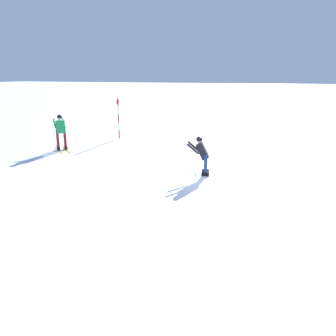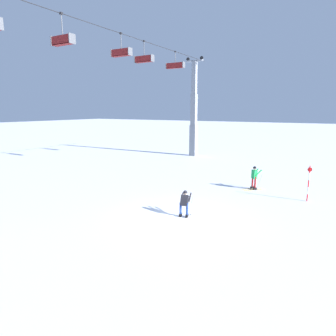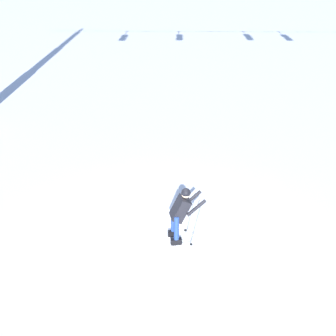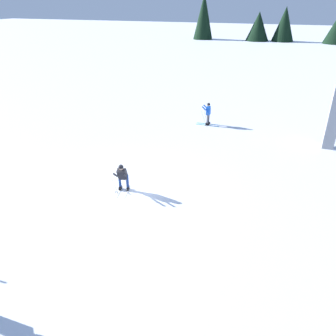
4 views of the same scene
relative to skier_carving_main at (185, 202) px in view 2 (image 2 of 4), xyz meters
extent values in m
plane|color=white|center=(-0.38, 0.20, -0.86)|extent=(260.00, 260.00, 0.00)
cube|color=white|center=(-0.19, 0.15, -0.85)|extent=(1.67, 0.46, 0.01)
cube|color=black|center=(-0.19, 0.15, -0.77)|extent=(0.30, 0.17, 0.16)
cylinder|color=navy|center=(-0.19, 0.15, -0.36)|extent=(0.13, 0.13, 0.66)
cube|color=white|center=(-0.10, -0.22, -0.85)|extent=(1.67, 0.46, 0.01)
cube|color=black|center=(-0.10, -0.22, -0.77)|extent=(0.30, 0.17, 0.16)
cylinder|color=navy|center=(-0.10, -0.22, -0.36)|extent=(0.13, 0.13, 0.66)
cube|color=black|center=(-0.01, 0.00, 0.08)|extent=(0.58, 0.52, 0.66)
sphere|color=beige|center=(0.12, 0.03, 0.49)|extent=(0.22, 0.22, 0.22)
sphere|color=black|center=(0.12, 0.03, 0.52)|extent=(0.24, 0.24, 0.24)
cylinder|color=black|center=(0.28, 0.30, 0.20)|extent=(0.50, 0.19, 0.44)
cylinder|color=gray|center=(0.31, 0.35, -0.41)|extent=(0.43, 0.23, 1.14)
cylinder|color=black|center=(0.13, 0.36, -0.81)|extent=(0.07, 0.07, 0.01)
cylinder|color=black|center=(0.38, -0.15, 0.20)|extent=(0.50, 0.19, 0.44)
cylinder|color=gray|center=(0.43, -0.19, -0.41)|extent=(0.48, 0.03, 1.14)
cylinder|color=black|center=(0.27, -0.27, -0.81)|extent=(0.07, 0.07, 0.01)
cube|color=gray|center=(20.79, 9.57, 1.12)|extent=(0.82, 0.82, 3.97)
cube|color=gray|center=(20.79, 9.57, 5.09)|extent=(0.69, 0.69, 3.97)
cube|color=gray|center=(20.79, 9.57, 9.06)|extent=(0.55, 0.55, 3.97)
cube|color=gray|center=(20.79, 9.57, 11.13)|extent=(0.28, 2.24, 0.18)
cylinder|color=black|center=(20.79, 10.50, 11.38)|extent=(0.10, 0.44, 0.44)
cylinder|color=black|center=(20.79, 8.63, 11.38)|extent=(0.10, 0.44, 0.44)
cylinder|color=black|center=(5.77, 9.57, 11.44)|extent=(36.04, 0.05, 0.05)
cube|color=black|center=(0.32, 9.57, 11.44)|extent=(0.20, 0.16, 0.14)
cylinder|color=#4C4F54|center=(0.32, 9.57, 10.74)|extent=(0.07, 0.07, 1.39)
cube|color=maroon|center=(0.32, 9.57, 9.49)|extent=(0.45, 1.79, 0.06)
cube|color=maroon|center=(0.12, 9.57, 9.77)|extent=(0.06, 1.79, 0.55)
cylinder|color=#4C4F54|center=(0.62, 9.57, 9.79)|extent=(0.04, 1.70, 0.04)
cube|color=#4C4F54|center=(0.32, 10.46, 9.77)|extent=(0.57, 0.05, 0.63)
cube|color=#4C4F54|center=(0.32, 8.67, 9.77)|extent=(0.57, 0.05, 0.63)
cube|color=black|center=(6.47, 9.57, 11.44)|extent=(0.20, 0.16, 0.14)
cylinder|color=#4C4F54|center=(6.47, 9.57, 10.81)|extent=(0.07, 0.07, 1.25)
cube|color=maroon|center=(6.47, 9.57, 9.64)|extent=(0.45, 1.89, 0.06)
cube|color=maroon|center=(6.28, 9.57, 9.92)|extent=(0.06, 1.89, 0.55)
cylinder|color=#4C4F54|center=(6.78, 9.57, 9.94)|extent=(0.04, 1.79, 0.04)
cube|color=#4C4F54|center=(6.47, 10.51, 9.92)|extent=(0.57, 0.05, 0.63)
cube|color=#4C4F54|center=(6.47, 8.62, 9.92)|extent=(0.57, 0.05, 0.63)
cube|color=black|center=(9.84, 9.57, 11.44)|extent=(0.20, 0.16, 0.14)
cylinder|color=#4C4F54|center=(9.84, 9.57, 10.78)|extent=(0.07, 0.07, 1.31)
cube|color=maroon|center=(9.84, 9.57, 9.58)|extent=(0.45, 1.90, 0.06)
cube|color=maroon|center=(9.64, 9.57, 9.85)|extent=(0.06, 1.90, 0.55)
cylinder|color=#4C4F54|center=(10.14, 9.57, 9.88)|extent=(0.04, 1.81, 0.04)
cube|color=#4C4F54|center=(9.84, 10.52, 9.85)|extent=(0.57, 0.05, 0.63)
cube|color=#4C4F54|center=(9.84, 8.61, 9.85)|extent=(0.57, 0.05, 0.63)
cube|color=black|center=(15.84, 9.57, 11.44)|extent=(0.20, 0.16, 0.14)
cylinder|color=#4C4F54|center=(15.84, 9.57, 10.85)|extent=(0.07, 0.07, 1.18)
cube|color=maroon|center=(15.84, 9.57, 9.70)|extent=(0.45, 2.14, 0.06)
cube|color=maroon|center=(15.65, 9.57, 9.98)|extent=(0.06, 2.14, 0.55)
cylinder|color=#4C4F54|center=(16.15, 9.57, 10.00)|extent=(0.04, 2.04, 0.04)
cube|color=#4C4F54|center=(15.84, 10.64, 9.98)|extent=(0.57, 0.05, 0.63)
cube|color=#4C4F54|center=(15.84, 8.49, 9.98)|extent=(0.57, 0.05, 0.63)
cylinder|color=red|center=(6.67, -5.74, -0.62)|extent=(0.07, 0.07, 0.48)
cylinder|color=white|center=(6.67, -5.74, -0.14)|extent=(0.07, 0.07, 0.48)
cylinder|color=red|center=(6.67, -5.74, 0.35)|extent=(0.07, 0.07, 0.48)
cylinder|color=white|center=(6.67, -5.74, 0.83)|extent=(0.07, 0.07, 0.48)
cylinder|color=red|center=(6.67, -5.74, 1.31)|extent=(0.07, 0.07, 0.48)
cylinder|color=red|center=(6.69, -5.74, 1.31)|extent=(0.02, 0.28, 0.28)
cube|color=yellow|center=(8.00, -1.72, -0.85)|extent=(1.38, 1.27, 0.01)
cube|color=black|center=(8.00, -1.72, -0.77)|extent=(0.28, 0.27, 0.16)
cylinder|color=maroon|center=(8.00, -1.72, -0.26)|extent=(0.13, 0.13, 0.86)
cube|color=yellow|center=(7.76, -1.99, -0.85)|extent=(1.38, 1.27, 0.01)
cube|color=black|center=(7.76, -1.99, -0.77)|extent=(0.28, 0.27, 0.16)
cylinder|color=maroon|center=(7.76, -1.99, -0.26)|extent=(0.13, 0.13, 0.86)
cube|color=green|center=(7.89, -1.86, 0.32)|extent=(0.49, 0.50, 0.65)
sphere|color=beige|center=(7.89, -1.87, 0.78)|extent=(0.23, 0.23, 0.23)
sphere|color=black|center=(7.89, -1.87, 0.81)|extent=(0.25, 0.25, 0.25)
cylinder|color=green|center=(8.22, -1.85, 0.48)|extent=(0.44, 0.41, 0.45)
cylinder|color=gray|center=(8.28, -1.85, -0.27)|extent=(0.36, 0.21, 1.23)
cylinder|color=black|center=(8.19, -1.70, -0.81)|extent=(0.07, 0.07, 0.01)
cylinder|color=green|center=(7.90, -2.19, 0.48)|extent=(0.44, 0.41, 0.45)
cylinder|color=gray|center=(7.91, -2.26, -0.27)|extent=(0.23, 0.34, 1.23)
cylinder|color=black|center=(7.75, -2.17, -0.81)|extent=(0.07, 0.07, 0.01)
camera|label=1|loc=(-3.19, 12.28, 2.91)|focal=36.43mm
camera|label=2|loc=(-14.41, -7.46, 5.18)|focal=31.73mm
camera|label=3|loc=(-0.05, -9.35, 5.78)|focal=46.77mm
camera|label=4|loc=(12.07, 6.82, 7.43)|focal=35.12mm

